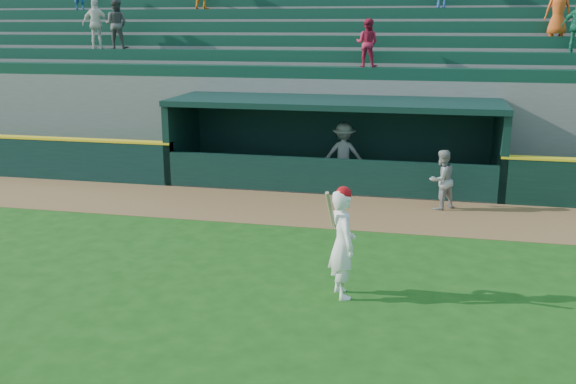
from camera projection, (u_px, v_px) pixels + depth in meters
The scene contains 7 objects.
ground at pixel (269, 284), 11.49m from camera, with size 120.00×120.00×0.00m, color #194912.
warning_track at pixel (316, 210), 16.12m from camera, with size 40.00×3.00×0.01m, color brown.
dugout_player_front at pixel (441, 180), 16.01m from camera, with size 0.74×0.57×1.51m, color gray.
dugout_player_inside at pixel (344, 154), 18.61m from camera, with size 1.14×0.66×1.77m, color #9B9B96.
dugout at pixel (335, 136), 18.72m from camera, with size 9.40×2.80×2.46m.
stands at pixel (354, 86), 22.77m from camera, with size 34.50×6.26×7.48m.
batter_at_plate at pixel (342, 242), 10.76m from camera, with size 0.70×0.89×1.95m.
Camera 1 is at (2.62, -10.38, 4.49)m, focal length 40.00 mm.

